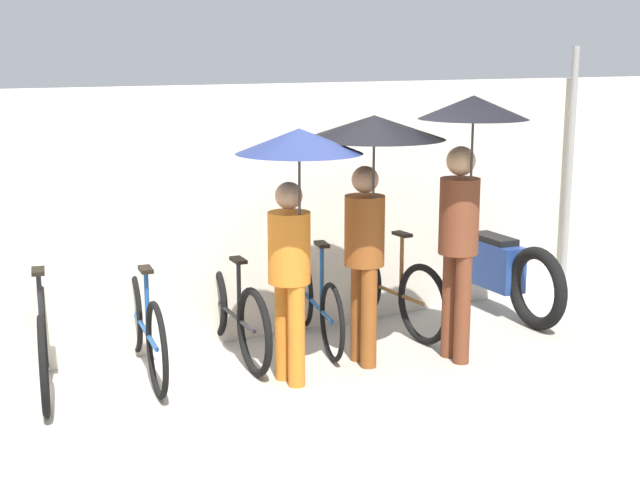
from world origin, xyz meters
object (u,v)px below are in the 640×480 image
parked_bicycle_2 (232,312)px  pedestrian_leading (295,190)px  parked_bicycle_1 (144,326)px  pedestrian_center (371,166)px  motorcycle (492,268)px  parked_bicycle_3 (316,303)px  parked_bicycle_4 (389,289)px  pedestrian_trailing (467,166)px  parked_bicycle_0 (43,341)px

parked_bicycle_2 → pedestrian_leading: (0.15, -0.90, 1.14)m
parked_bicycle_1 → parked_bicycle_2: bearing=-77.4°
pedestrian_center → motorcycle: size_ratio=0.95×
parked_bicycle_1 → parked_bicycle_3: parked_bicycle_1 is taller
parked_bicycle_2 → parked_bicycle_4: (1.54, -0.02, 0.00)m
parked_bicycle_1 → parked_bicycle_3: bearing=-81.4°
parked_bicycle_4 → pedestrian_trailing: (0.01, -1.06, 1.24)m
parked_bicycle_2 → pedestrian_trailing: 2.26m
parked_bicycle_3 → pedestrian_center: (0.07, -0.77, 1.27)m
parked_bicycle_1 → parked_bicycle_2: (0.77, 0.06, -0.01)m
parked_bicycle_1 → pedestrian_leading: size_ratio=0.92×
parked_bicycle_1 → motorcycle: size_ratio=0.85×
parked_bicycle_2 → parked_bicycle_1: bearing=98.7°
parked_bicycle_4 → motorcycle: 1.20m
parked_bicycle_4 → pedestrian_center: (-0.70, -0.80, 1.26)m
parked_bicycle_1 → pedestrian_center: (1.61, -0.75, 1.25)m
parked_bicycle_3 → pedestrian_center: pedestrian_center is taller
parked_bicycle_2 → parked_bicycle_4: size_ratio=1.02×
parked_bicycle_4 → pedestrian_center: size_ratio=0.85×
pedestrian_leading → pedestrian_center: (0.69, 0.08, 0.12)m
pedestrian_leading → motorcycle: 2.95m
parked_bicycle_1 → parked_bicycle_4: (2.31, 0.05, -0.01)m
pedestrian_center → pedestrian_trailing: size_ratio=0.93×
motorcycle → parked_bicycle_0: bearing=93.4°
parked_bicycle_3 → motorcycle: parked_bicycle_3 is taller
parked_bicycle_0 → pedestrian_leading: size_ratio=0.87×
parked_bicycle_2 → pedestrian_leading: 1.46m
parked_bicycle_3 → pedestrian_leading: pedestrian_leading is taller
pedestrian_leading → pedestrian_trailing: bearing=165.8°
parked_bicycle_0 → parked_bicycle_4: size_ratio=0.99×
parked_bicycle_0 → motorcycle: size_ratio=0.80×
parked_bicycle_4 → pedestrian_center: bearing=136.7°
parked_bicycle_1 → pedestrian_center: bearing=-107.1°
parked_bicycle_1 → parked_bicycle_2: 0.77m
pedestrian_trailing → parked_bicycle_0: bearing=-16.3°
pedestrian_center → parked_bicycle_4: bearing=-127.6°
parked_bicycle_4 → pedestrian_trailing: bearing=178.8°
parked_bicycle_2 → pedestrian_trailing: bearing=-120.6°
pedestrian_center → motorcycle: pedestrian_center is taller
parked_bicycle_1 → pedestrian_leading: 1.68m
parked_bicycle_3 → pedestrian_trailing: 1.80m
pedestrian_leading → pedestrian_center: pedestrian_center is taller
parked_bicycle_2 → pedestrian_leading: size_ratio=0.90×
parked_bicycle_3 → parked_bicycle_4: 0.77m
parked_bicycle_0 → pedestrian_center: pedestrian_center is taller
motorcycle → parked_bicycle_2: bearing=92.6°
parked_bicycle_2 → parked_bicycle_0: bearing=96.1°
parked_bicycle_3 → motorcycle: bearing=-75.4°
parked_bicycle_0 → pedestrian_center: (2.38, -0.75, 1.24)m
pedestrian_center → pedestrian_leading: bearing=10.8°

